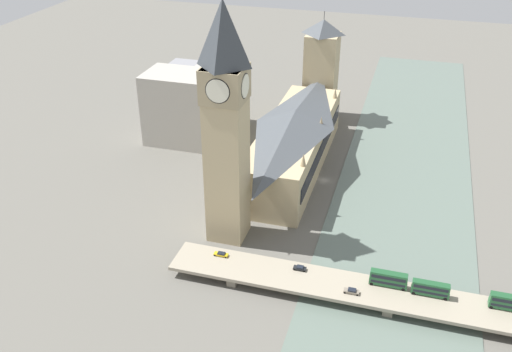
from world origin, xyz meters
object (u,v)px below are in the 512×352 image
(victoria_tower, at_px, (321,70))
(car_northbound_lead, at_px, (221,254))
(parliament_hall, at_px, (295,140))
(double_decker_bus_lead, at_px, (388,279))
(car_northbound_tail, at_px, (352,291))
(car_northbound_mid, at_px, (300,268))
(clock_tower, at_px, (226,122))
(double_decker_bus_mid, at_px, (431,288))
(road_bridge, at_px, (390,296))
(double_decker_bus_rear, at_px, (508,302))

(victoria_tower, bearing_deg, car_northbound_lead, 86.83)
(parliament_hall, distance_m, victoria_tower, 59.78)
(double_decker_bus_lead, relative_size, car_northbound_tail, 2.48)
(double_decker_bus_lead, bearing_deg, car_northbound_mid, 0.01)
(clock_tower, height_order, double_decker_bus_mid, clock_tower)
(victoria_tower, relative_size, road_bridge, 0.39)
(clock_tower, bearing_deg, double_decker_bus_mid, 164.99)
(car_northbound_mid, bearing_deg, victoria_tower, -81.72)
(double_decker_bus_lead, bearing_deg, double_decker_bus_mid, 176.01)
(double_decker_bus_rear, relative_size, car_northbound_lead, 2.22)
(parliament_hall, distance_m, car_northbound_lead, 76.16)
(car_northbound_lead, xyz_separation_m, car_northbound_mid, (-26.85, -0.22, 0.05))
(road_bridge, height_order, double_decker_bus_lead, double_decker_bus_lead)
(double_decker_bus_lead, distance_m, double_decker_bus_mid, 12.65)
(victoria_tower, height_order, double_decker_bus_mid, victoria_tower)
(victoria_tower, xyz_separation_m, double_decker_bus_mid, (-59.97, 134.48, -18.82))
(victoria_tower, height_order, road_bridge, victoria_tower)
(double_decker_bus_lead, bearing_deg, victoria_tower, -70.48)
(parliament_hall, bearing_deg, car_northbound_mid, 104.48)
(double_decker_bus_mid, xyz_separation_m, car_northbound_tail, (22.93, 5.68, -1.91))
(double_decker_bus_rear, bearing_deg, car_northbound_tail, 7.40)
(clock_tower, relative_size, car_northbound_mid, 20.51)
(car_northbound_mid, bearing_deg, double_decker_bus_mid, 178.76)
(double_decker_bus_lead, xyz_separation_m, car_northbound_tail, (10.31, 6.55, -2.06))
(double_decker_bus_rear, bearing_deg, victoria_tower, -58.60)
(road_bridge, bearing_deg, double_decker_bus_lead, -72.72)
(car_northbound_mid, bearing_deg, double_decker_bus_lead, -179.99)
(double_decker_bus_lead, distance_m, car_northbound_mid, 27.99)
(car_northbound_lead, xyz_separation_m, car_northbound_tail, (-44.45, 6.34, 0.10))
(clock_tower, bearing_deg, road_bridge, 159.96)
(parliament_hall, relative_size, victoria_tower, 1.68)
(parliament_hall, height_order, clock_tower, clock_tower)
(clock_tower, relative_size, double_decker_bus_mid, 7.53)
(parliament_hall, relative_size, double_decker_bus_lead, 8.07)
(road_bridge, bearing_deg, parliament_hall, -58.39)
(parliament_hall, relative_size, road_bridge, 0.66)
(double_decker_bus_mid, bearing_deg, car_northbound_lead, -0.56)
(road_bridge, relative_size, double_decker_bus_mid, 12.54)
(car_northbound_lead, bearing_deg, car_northbound_tail, 171.89)
(car_northbound_lead, bearing_deg, clock_tower, -78.99)
(parliament_hall, distance_m, double_decker_bus_rear, 111.80)
(road_bridge, distance_m, car_northbound_tail, 11.91)
(road_bridge, relative_size, car_northbound_mid, 34.13)
(victoria_tower, height_order, car_northbound_mid, victoria_tower)
(double_decker_bus_mid, height_order, car_northbound_lead, double_decker_bus_mid)
(double_decker_bus_rear, relative_size, car_northbound_tail, 2.28)
(victoria_tower, height_order, car_northbound_lead, victoria_tower)
(victoria_tower, relative_size, car_northbound_tail, 11.91)
(double_decker_bus_lead, bearing_deg, car_northbound_tail, 32.45)
(double_decker_bus_lead, relative_size, car_northbound_lead, 2.42)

